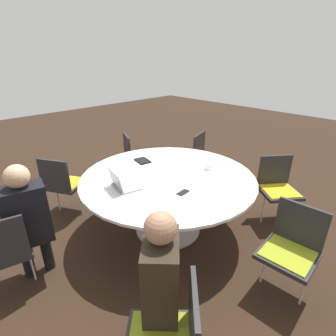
{
  "coord_description": "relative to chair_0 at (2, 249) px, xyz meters",
  "views": [
    {
      "loc": [
        1.89,
        1.93,
        2.03
      ],
      "look_at": [
        0.0,
        0.0,
        0.84
      ],
      "focal_mm": 28.0,
      "sensor_mm": 36.0,
      "label": 1
    }
  ],
  "objects": [
    {
      "name": "ground_plane",
      "position": [
        -1.67,
        0.3,
        -0.51
      ],
      "size": [
        16.0,
        16.0,
        0.0
      ],
      "primitive_type": "plane",
      "color": "black"
    },
    {
      "name": "chair_2",
      "position": [
        -1.81,
        1.69,
        0.0
      ],
      "size": [
        0.44,
        0.46,
        0.85
      ],
      "rotation": [
        0.0,
        0.0,
        11.04
      ],
      "color": "#262628",
      "rests_on": "ground_plane"
    },
    {
      "name": "person_0",
      "position": [
        -0.25,
        -0.03,
        0.2
      ],
      "size": [
        0.4,
        0.31,
        1.2
      ],
      "rotation": [
        0.0,
        0.0,
        9.21
      ],
      "color": "black",
      "rests_on": "ground_plane"
    },
    {
      "name": "cell_phone",
      "position": [
        -1.51,
        0.69,
        0.23
      ],
      "size": [
        0.15,
        0.08,
        0.01
      ],
      "color": "black",
      "rests_on": "conference_table"
    },
    {
      "name": "chair_4",
      "position": [
        -3.0,
        -0.17,
        0.0
      ],
      "size": [
        0.54,
        0.53,
        0.85
      ],
      "rotation": [
        0.0,
        0.0,
        12.86
      ],
      "color": "#262628",
      "rests_on": "ground_plane"
    },
    {
      "name": "chair_6",
      "position": [
        -0.92,
        -0.88,
        0.0
      ],
      "size": [
        0.58,
        0.59,
        0.85
      ],
      "rotation": [
        0.0,
        0.0,
        14.65
      ],
      "color": "#262628",
      "rests_on": "ground_plane"
    },
    {
      "name": "coffee_cup",
      "position": [
        -2.15,
        0.5,
        0.27
      ],
      "size": [
        0.09,
        0.09,
        0.08
      ],
      "color": "white",
      "rests_on": "conference_table"
    },
    {
      "name": "conference_table",
      "position": [
        -1.67,
        0.3,
        0.11
      ],
      "size": [
        1.98,
        1.98,
        0.74
      ],
      "color": "#B7B7BC",
      "rests_on": "ground_plane"
    },
    {
      "name": "chair_3",
      "position": [
        -2.82,
        1.1,
        0.0
      ],
      "size": [
        0.61,
        0.6,
        0.85
      ],
      "rotation": [
        0.0,
        0.0,
        11.91
      ],
      "color": "#262628",
      "rests_on": "ground_plane"
    },
    {
      "name": "laptop",
      "position": [
        -1.13,
        0.18,
        0.28
      ],
      "size": [
        0.31,
        0.33,
        0.21
      ],
      "rotation": [
        0.0,
        0.0,
        4.5
      ],
      "color": "#99999E",
      "rests_on": "conference_table"
    },
    {
      "name": "spiral_notebook",
      "position": [
        -1.75,
        -0.24,
        0.24
      ],
      "size": [
        0.19,
        0.24,
        0.02
      ],
      "color": "black",
      "rests_on": "conference_table"
    },
    {
      "name": "chair_5",
      "position": [
        -2.2,
        -1.0,
        0.0
      ],
      "size": [
        0.57,
        0.57,
        0.85
      ],
      "rotation": [
        0.0,
        0.0,
        13.71
      ],
      "color": "#262628",
      "rests_on": "ground_plane"
    },
    {
      "name": "person_1",
      "position": [
        -0.61,
        1.3,
        0.2
      ],
      "size": [
        0.41,
        0.41,
        1.2
      ],
      "rotation": [
        0.0,
        0.0,
        10.19
      ],
      "color": "#2D2319",
      "rests_on": "ground_plane"
    },
    {
      "name": "chair_0",
      "position": [
        0.0,
        0.0,
        0.0
      ],
      "size": [
        0.52,
        0.5,
        0.85
      ],
      "rotation": [
        0.0,
        0.0,
        9.21
      ],
      "color": "#262628",
      "rests_on": "ground_plane"
    }
  ]
}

